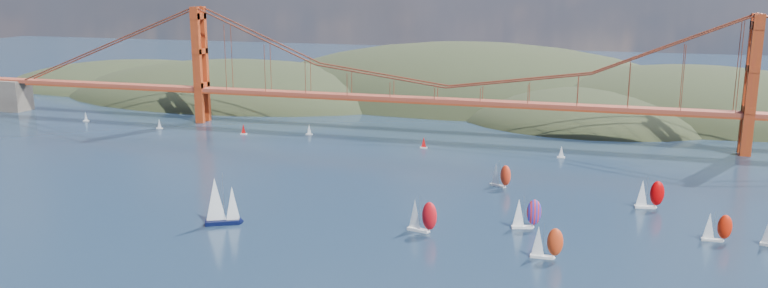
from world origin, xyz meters
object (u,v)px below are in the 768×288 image
at_px(sloop_navy, 220,202).
at_px(racer_rwb, 526,213).
at_px(racer_1, 546,242).
at_px(racer_5, 500,175).
at_px(racer_3, 649,194).
at_px(racer_0, 422,215).
at_px(racer_2, 717,227).

distance_m(sloop_navy, racer_rwb, 85.82).
bearing_deg(racer_1, racer_5, 107.19).
relative_size(racer_3, racer_rwb, 1.03).
bearing_deg(racer_0, sloop_navy, -154.30).
distance_m(racer_0, racer_2, 78.10).
xyz_separation_m(racer_0, racer_rwb, (27.12, 11.21, -0.32)).
height_order(racer_2, racer_5, racer_5).
bearing_deg(sloop_navy, racer_3, -3.06).
bearing_deg(racer_2, racer_1, -149.70).
relative_size(racer_0, racer_2, 1.19).
xyz_separation_m(sloop_navy, racer_5, (70.53, 61.15, -2.50)).
relative_size(sloop_navy, racer_rwb, 1.61).
xyz_separation_m(racer_5, racer_rwb, (12.62, -40.02, 0.25)).
xyz_separation_m(racer_0, racer_5, (14.50, 51.23, -0.57)).
bearing_deg(racer_rwb, racer_3, 24.71).
bearing_deg(racer_3, racer_rwb, -148.05).
height_order(sloop_navy, racer_3, sloop_navy).
distance_m(sloop_navy, racer_3, 127.43).
bearing_deg(racer_5, racer_0, -76.82).
xyz_separation_m(racer_1, racer_3, (26.58, 51.14, 0.26)).
height_order(racer_0, racer_3, racer_0).
xyz_separation_m(racer_1, racer_2, (42.31, 25.40, -0.31)).
relative_size(racer_0, racer_1, 1.11).
bearing_deg(racer_0, racer_3, 49.35).
height_order(sloop_navy, racer_1, sloop_navy).
distance_m(racer_0, racer_5, 53.25).
distance_m(racer_1, racer_3, 57.64).
distance_m(racer_1, racer_rwb, 22.91).
height_order(racer_2, racer_rwb, racer_rwb).
height_order(racer_0, racer_2, racer_0).
relative_size(racer_1, racer_2, 1.08).
bearing_deg(racer_3, racer_2, -67.64).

